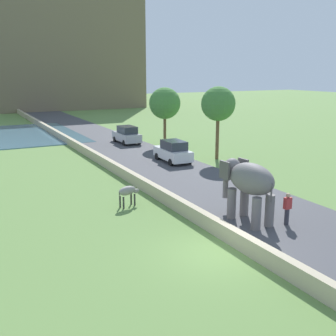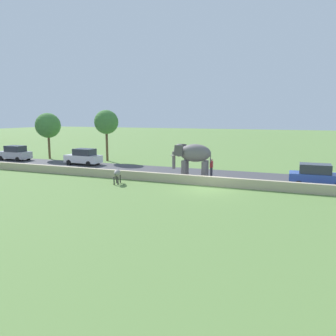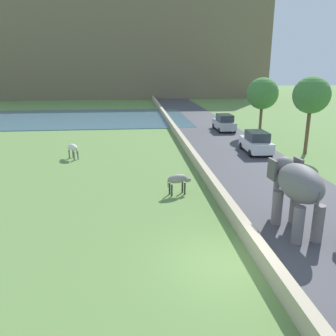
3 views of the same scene
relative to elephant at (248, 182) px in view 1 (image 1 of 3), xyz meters
name	(u,v)px [view 1 (image 1 of 3)]	position (x,y,z in m)	size (l,w,h in m)	color
ground_plane	(214,253)	(-3.41, -2.27, -2.04)	(220.00, 220.00, 0.00)	#608442
road_surface	(134,154)	(1.59, 17.73, -2.01)	(7.00, 120.00, 0.06)	#424247
barrier_wall	(100,159)	(-2.21, 15.73, -1.67)	(0.40, 110.00, 0.72)	tan
elephant	(248,182)	(0.00, 0.00, 0.00)	(1.57, 3.51, 2.99)	slate
person_beside_elephant	(287,208)	(1.36, -1.32, -1.16)	(0.36, 0.22, 1.63)	#33333D
car_white	(173,151)	(3.16, 13.44, -1.14)	(1.91, 4.06, 1.80)	white
car_silver	(127,135)	(3.16, 23.35, -1.14)	(1.80, 4.00, 1.80)	#B7B7BC
cow_grey	(128,192)	(-4.26, 4.88, -1.20)	(1.42, 0.73, 1.15)	gray
tree_near	(218,104)	(7.04, 12.87, 2.55)	(2.82, 2.82, 6.03)	brown
tree_mid	(165,103)	(6.18, 20.76, 2.10)	(3.08, 3.08, 5.69)	brown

